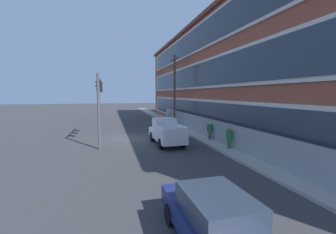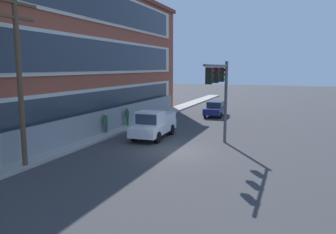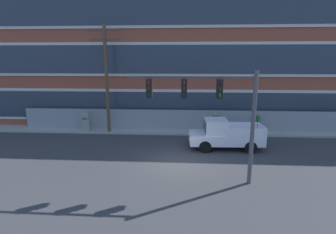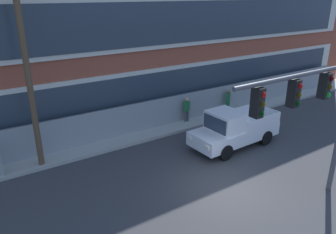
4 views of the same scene
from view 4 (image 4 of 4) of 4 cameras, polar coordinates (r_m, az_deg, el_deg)
ground_plane at (r=14.09m, az=9.95°, el=-12.31°), size 160.00×160.00×0.00m
sidewalk_building_side at (r=18.83m, az=-4.02°, el=-2.82°), size 80.00×1.87×0.16m
brick_mill_building at (r=21.37m, az=-17.53°, el=15.68°), size 46.22×9.44×12.04m
chain_link_fence at (r=19.86m, az=1.27°, el=1.26°), size 31.57×0.06×1.89m
traffic_signal_mast at (r=12.21m, az=24.29°, el=1.99°), size 6.00×0.43×5.54m
pickup_truck_white at (r=17.36m, az=11.27°, el=-2.16°), size 5.06×2.12×2.05m
utility_pole_near_corner at (r=14.95m, az=-23.45°, el=8.49°), size 2.75×0.26×8.71m
pedestrian_near_cabinet at (r=22.05m, az=10.42°, el=2.97°), size 0.46×0.44×1.69m
pedestrian_by_fence at (r=20.02m, az=3.30°, el=1.43°), size 0.47×0.40×1.69m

